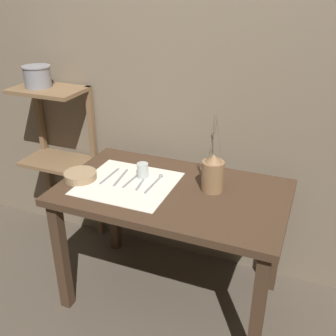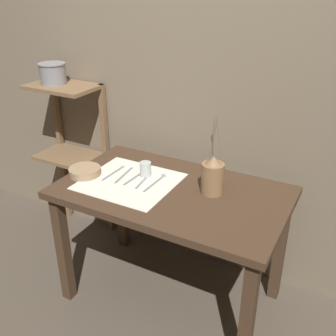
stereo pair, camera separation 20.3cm
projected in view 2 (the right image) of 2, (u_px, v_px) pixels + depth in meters
name	position (u px, v px, depth m)	size (l,w,h in m)	color
ground_plane	(171.00, 295.00, 2.40)	(12.00, 12.00, 0.00)	brown
stone_wall_back	(211.00, 83.00, 2.24)	(7.00, 0.06, 2.40)	#7A6B56
wooden_table	(172.00, 206.00, 2.12)	(1.21, 0.71, 0.74)	#422D1E
wooden_shelf_unit	(72.00, 134.00, 2.70)	(0.45, 0.30, 1.12)	brown
linen_cloth	(130.00, 181.00, 2.15)	(0.49, 0.46, 0.00)	silver
pitcher_with_flowers	(213.00, 176.00, 2.00)	(0.12, 0.12, 0.41)	olive
wooden_bowl	(85.00, 171.00, 2.21)	(0.18, 0.18, 0.04)	#9E7F5B
glass_tumbler_near	(145.00, 169.00, 2.19)	(0.06, 0.06, 0.08)	#B7C1BC
fork_inner	(113.00, 173.00, 2.23)	(0.02, 0.20, 0.00)	gray
knife_center	(124.00, 175.00, 2.21)	(0.03, 0.20, 0.00)	gray
spoon_inner	(141.00, 173.00, 2.22)	(0.03, 0.21, 0.02)	gray
fork_outer	(144.00, 180.00, 2.15)	(0.04, 0.20, 0.00)	gray
spoon_outer	(160.00, 179.00, 2.16)	(0.02, 0.21, 0.02)	gray
metal_pot_large	(53.00, 73.00, 2.51)	(0.17, 0.17, 0.13)	gray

